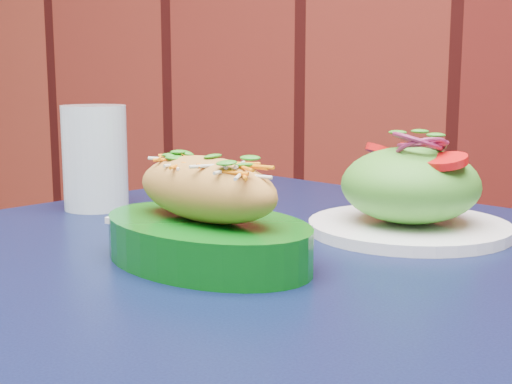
% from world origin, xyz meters
% --- Properties ---
extents(cafe_table, '(1.05, 1.05, 0.75)m').
position_xyz_m(cafe_table, '(-0.05, 1.77, 0.66)').
color(cafe_table, black).
rests_on(cafe_table, ground).
extents(banh_mi_basket, '(0.27, 0.23, 0.11)m').
position_xyz_m(banh_mi_basket, '(-0.09, 1.74, 0.79)').
color(banh_mi_basket, '#085710').
rests_on(banh_mi_basket, cafe_table).
extents(salad_plate, '(0.22, 0.22, 0.11)m').
position_xyz_m(salad_plate, '(0.07, 1.93, 0.79)').
color(salad_plate, white).
rests_on(salad_plate, cafe_table).
extents(water_glass, '(0.08, 0.08, 0.13)m').
position_xyz_m(water_glass, '(-0.33, 1.92, 0.82)').
color(water_glass, silver).
rests_on(water_glass, cafe_table).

